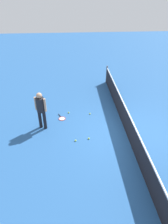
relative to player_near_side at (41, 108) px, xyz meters
name	(u,v)px	position (x,y,z in m)	size (l,w,h in m)	color
ground_plane	(126,132)	(0.54, 3.51, -1.01)	(40.00, 40.00, 0.00)	#265693
court_net	(127,122)	(0.54, 3.51, -0.51)	(10.09, 0.09, 1.07)	#4C4C51
player_near_side	(41,108)	(0.00, 0.00, 0.00)	(0.45, 0.51, 1.70)	black
tennis_racket_near_player	(62,118)	(-0.62, 0.79, -1.00)	(0.60, 0.42, 0.03)	red
tennis_ball_near_player	(76,141)	(1.00, 1.37, -0.98)	(0.07, 0.07, 0.07)	#C6E033
tennis_ball_by_net	(89,138)	(0.91, 1.90, -0.98)	(0.07, 0.07, 0.07)	#C6E033
tennis_ball_midcourt	(69,113)	(-1.05, 1.10, -0.98)	(0.07, 0.07, 0.07)	#C6E033
tennis_ball_baseline	(90,114)	(-0.89, 2.13, -0.98)	(0.07, 0.07, 0.07)	#C6E033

